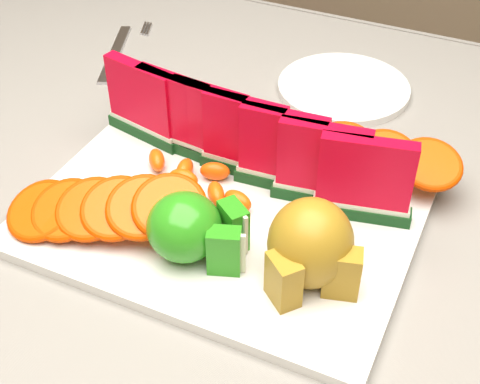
# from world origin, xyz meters

# --- Properties ---
(table) EXTENTS (1.40, 0.90, 0.75)m
(table) POSITION_xyz_m (0.00, 0.00, 0.65)
(table) COLOR #462317
(table) RESTS_ON ground
(tablecloth) EXTENTS (1.53, 1.03, 0.20)m
(tablecloth) POSITION_xyz_m (0.00, 0.00, 0.72)
(tablecloth) COLOR slate
(tablecloth) RESTS_ON table
(platter) EXTENTS (0.40, 0.30, 0.01)m
(platter) POSITION_xyz_m (0.05, -0.00, 0.76)
(platter) COLOR silver
(platter) RESTS_ON tablecloth
(apple_cluster) EXTENTS (0.11, 0.09, 0.07)m
(apple_cluster) POSITION_xyz_m (0.05, -0.07, 0.80)
(apple_cluster) COLOR #208117
(apple_cluster) RESTS_ON platter
(pear_cluster) EXTENTS (0.11, 0.11, 0.09)m
(pear_cluster) POSITION_xyz_m (0.16, -0.06, 0.81)
(pear_cluster) COLOR #946A11
(pear_cluster) RESTS_ON platter
(side_plate) EXTENTS (0.18, 0.18, 0.01)m
(side_plate) POSITION_xyz_m (0.08, 0.30, 0.76)
(side_plate) COLOR silver
(side_plate) RESTS_ON tablecloth
(fork) EXTENTS (0.08, 0.19, 0.00)m
(fork) POSITION_xyz_m (-0.26, 0.26, 0.76)
(fork) COLOR silver
(fork) RESTS_ON tablecloth
(watermelon_row) EXTENTS (0.39, 0.07, 0.10)m
(watermelon_row) POSITION_xyz_m (0.04, 0.06, 0.82)
(watermelon_row) COLOR #113C1A
(watermelon_row) RESTS_ON platter
(orange_fan_front) EXTENTS (0.22, 0.13, 0.06)m
(orange_fan_front) POSITION_xyz_m (-0.05, -0.08, 0.80)
(orange_fan_front) COLOR red
(orange_fan_front) RESTS_ON platter
(orange_fan_back) EXTENTS (0.37, 0.10, 0.05)m
(orange_fan_back) POSITION_xyz_m (0.09, 0.12, 0.79)
(orange_fan_back) COLOR red
(orange_fan_back) RESTS_ON platter
(tangerine_segments) EXTENTS (0.15, 0.07, 0.02)m
(tangerine_segments) POSITION_xyz_m (0.01, 0.02, 0.78)
(tangerine_segments) COLOR orange
(tangerine_segments) RESTS_ON platter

